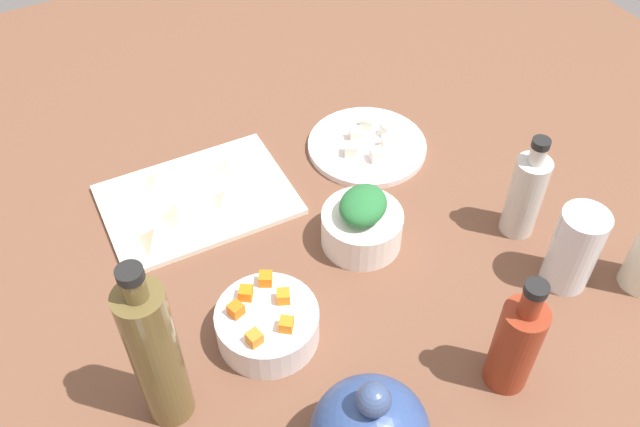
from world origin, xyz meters
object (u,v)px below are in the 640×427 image
at_px(bottle_1, 516,343).
at_px(bowl_carrots, 268,325).
at_px(bowl_greens, 362,228).
at_px(drinking_glass_0, 574,249).
at_px(plate_tofu, 367,146).
at_px(bottle_0, 156,355).
at_px(cutting_board, 198,200).
at_px(bottle_2, 526,194).

bearing_deg(bottle_1, bowl_carrots, -40.45).
distance_m(bowl_greens, drinking_glass_0, 0.31).
bearing_deg(plate_tofu, bottle_0, 32.63).
distance_m(cutting_board, bottle_2, 0.53).
bearing_deg(bottle_2, plate_tofu, -69.01).
xyz_separation_m(bottle_0, bottle_2, (-0.59, -0.03, -0.05)).
bearing_deg(bottle_1, drinking_glass_0, -154.53).
distance_m(bowl_carrots, drinking_glass_0, 0.45).
height_order(bowl_greens, bottle_0, bottle_0).
bearing_deg(cutting_board, plate_tofu, 176.19).
xyz_separation_m(bowl_greens, bottle_1, (-0.04, 0.30, 0.05)).
bearing_deg(bottle_1, cutting_board, -65.05).
relative_size(bottle_0, bottle_2, 1.52).
bearing_deg(bowl_greens, bottle_0, 19.23).
distance_m(cutting_board, bowl_greens, 0.28).
relative_size(cutting_board, bottle_2, 1.66).
relative_size(bowl_carrots, bottle_1, 0.72).
distance_m(bowl_greens, bowl_carrots, 0.22).
bearing_deg(plate_tofu, bowl_carrots, 39.66).
distance_m(bottle_0, drinking_glass_0, 0.60).
bearing_deg(cutting_board, bowl_greens, 133.01).
height_order(cutting_board, bottle_2, bottle_2).
xyz_separation_m(bowl_greens, bowl_carrots, (0.20, 0.09, -0.00)).
height_order(bottle_1, drinking_glass_0, bottle_1).
relative_size(bowl_greens, bottle_0, 0.45).
bearing_deg(cutting_board, bottle_1, 114.95).
xyz_separation_m(bottle_2, drinking_glass_0, (0.01, 0.12, -0.01)).
xyz_separation_m(bowl_greens, drinking_glass_0, (-0.23, 0.21, 0.04)).
bearing_deg(bottle_2, cutting_board, -35.37).
relative_size(plate_tofu, bowl_greens, 1.69).
xyz_separation_m(bottle_1, bottle_2, (-0.19, -0.20, -0.00)).
distance_m(bowl_carrots, bottle_0, 0.19).
distance_m(bottle_2, drinking_glass_0, 0.12).
bearing_deg(plate_tofu, drinking_glass_0, 104.36).
xyz_separation_m(plate_tofu, bottle_2, (-0.11, 0.28, 0.07)).
relative_size(bowl_greens, bottle_1, 0.64).
xyz_separation_m(bottle_1, drinking_glass_0, (-0.18, -0.09, -0.01)).
distance_m(cutting_board, bottle_1, 0.56).
height_order(plate_tofu, bowl_carrots, bowl_carrots).
relative_size(bowl_greens, bottle_2, 0.69).
bearing_deg(bottle_0, drinking_glass_0, 171.81).
bearing_deg(bowl_greens, cutting_board, -46.99).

